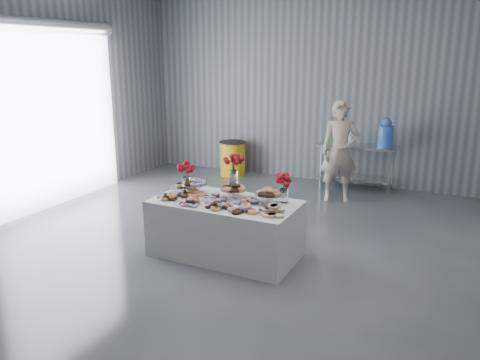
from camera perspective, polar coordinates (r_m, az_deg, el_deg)
The scene contains 16 objects.
ground at distance 6.10m, azimuth -0.85°, elevation -10.11°, with size 9.00×9.00×0.00m, color #3D4045.
room_walls at distance 5.71m, azimuth -3.20°, elevation 15.47°, with size 8.04×9.04×4.02m.
display_table at distance 6.21m, azimuth -1.80°, elevation -5.89°, with size 1.90×1.00×0.75m, color white.
prep_table at distance 9.43m, azimuth 14.09°, elevation 2.51°, with size 1.50×0.60×0.90m.
donut_mounds at distance 6.03m, azimuth -2.05°, elevation -2.32°, with size 1.80×0.80×0.09m, color #D4904D, non-canonical shape.
cake_stand_left at distance 6.44m, azimuth -5.52°, elevation -0.37°, with size 0.36×0.36×0.17m.
cake_stand_mid at distance 6.15m, azimuth -0.77°, elevation -1.04°, with size 0.36×0.36×0.17m.
cake_stand_right at distance 5.95m, azimuth 3.52°, elevation -1.63°, with size 0.36×0.36×0.17m.
danish_pile at distance 5.64m, azimuth 4.18°, elevation -3.50°, with size 0.48×0.48×0.11m, color white, non-canonical shape.
bouquet_left at distance 6.59m, azimuth -6.58°, elevation 1.35°, with size 0.26×0.26×0.42m.
bouquet_right at distance 5.99m, azimuth 5.43°, elevation -0.01°, with size 0.26×0.26×0.42m.
bouquet_center at distance 6.31m, azimuth -0.75°, elevation 1.61°, with size 0.26×0.26×0.57m.
water_jug at distance 9.26m, azimuth 17.34°, elevation 5.39°, with size 0.28×0.28×0.55m.
drink_bottles at distance 9.32m, azimuth 12.20°, elevation 5.08°, with size 0.54×0.08×0.27m, color #268C33, non-canonical shape.
person at distance 8.59m, azimuth 12.07°, elevation 3.42°, with size 0.67×0.44×1.82m, color #CC8C93.
trash_barrel at distance 10.33m, azimuth -0.91°, elevation 2.66°, with size 0.59×0.59×0.75m.
Camera 1 is at (2.42, -4.96, 2.60)m, focal length 35.00 mm.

